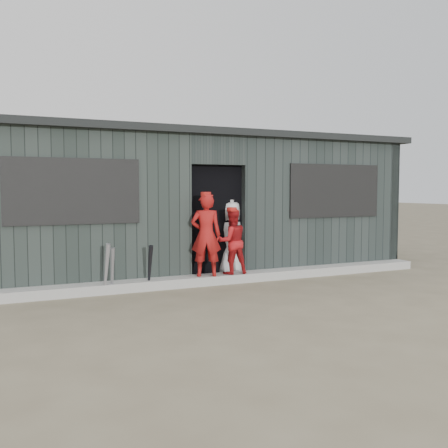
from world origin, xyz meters
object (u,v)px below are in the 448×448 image
bat_left (106,269)px  dugout (189,204)px  player_grey_back (230,240)px  bat_right (150,268)px  player_red_right (232,241)px  bat_mid (112,271)px  player_red_left (206,235)px

bat_left → dugout: (2.00, 1.90, 0.89)m
player_grey_back → dugout: (-0.32, 1.28, 0.60)m
bat_right → player_red_right: size_ratio=0.67×
player_red_right → player_grey_back: (0.17, 0.43, -0.02)m
bat_mid → player_red_right: player_red_right is taller
player_red_left → dugout: 1.84m
player_grey_back → dugout: dugout is taller
bat_left → player_grey_back: size_ratio=0.58×
bat_left → player_red_right: player_red_right is taller
bat_right → player_red_right: 1.50m
bat_mid → player_red_right: bearing=3.4°
player_red_right → player_grey_back: player_grey_back is taller
bat_right → player_red_left: (0.97, 0.05, 0.47)m
bat_left → dugout: size_ratio=0.10×
player_grey_back → player_red_left: bearing=26.1°
bat_left → player_red_right: (2.14, 0.19, 0.31)m
bat_left → player_red_left: bearing=5.2°
player_red_right → player_grey_back: 0.46m
bat_mid → dugout: (1.90, 1.83, 0.93)m
bat_left → player_red_right: bearing=5.1°
player_grey_back → player_red_right: bearing=58.7°
bat_left → player_grey_back: (2.32, 0.62, 0.29)m
bat_left → dugout: bearing=43.5°
bat_left → player_red_right: 2.17m
bat_mid → player_grey_back: (2.22, 0.55, 0.33)m
bat_mid → bat_right: size_ratio=0.96×
bat_right → bat_mid: bearing=-177.1°
dugout → player_red_left: bearing=-101.1°
bat_mid → dugout: dugout is taller
dugout → player_red_right: bearing=-85.3°
player_grey_back → bat_mid: bearing=4.6°
bat_left → dugout: 2.90m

